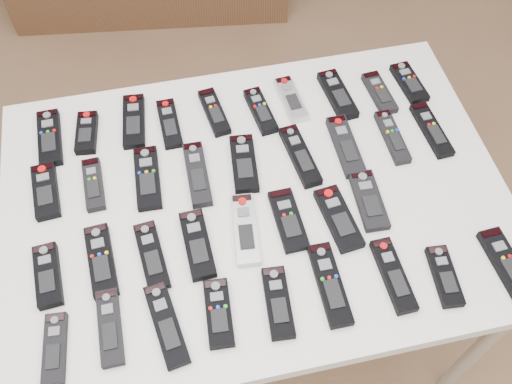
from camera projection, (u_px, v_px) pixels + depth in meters
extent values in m
plane|color=brown|center=(245.00, 313.00, 2.07)|extent=(4.00, 4.00, 0.00)
cube|color=white|center=(256.00, 201.00, 1.43)|extent=(1.25, 0.88, 0.04)
cylinder|color=beige|center=(478.00, 349.00, 1.62)|extent=(0.04, 0.04, 0.74)
cylinder|color=beige|center=(66.00, 200.00, 1.90)|extent=(0.04, 0.04, 0.74)
cylinder|color=beige|center=(388.00, 144.00, 2.03)|extent=(0.04, 0.04, 0.74)
cube|color=black|center=(50.00, 138.00, 1.50)|extent=(0.06, 0.18, 0.02)
cube|color=black|center=(87.00, 133.00, 1.51)|extent=(0.07, 0.14, 0.02)
cube|color=black|center=(134.00, 121.00, 1.54)|extent=(0.07, 0.18, 0.02)
cube|color=black|center=(169.00, 124.00, 1.54)|extent=(0.05, 0.17, 0.02)
cube|color=black|center=(214.00, 112.00, 1.56)|extent=(0.07, 0.17, 0.02)
cube|color=black|center=(261.00, 111.00, 1.56)|extent=(0.07, 0.16, 0.02)
cube|color=#B7B7BC|center=(291.00, 99.00, 1.58)|extent=(0.06, 0.16, 0.02)
cube|color=black|center=(338.00, 95.00, 1.59)|extent=(0.07, 0.18, 0.02)
cube|color=black|center=(379.00, 93.00, 1.60)|extent=(0.06, 0.15, 0.02)
cube|color=black|center=(409.00, 83.00, 1.62)|extent=(0.07, 0.15, 0.02)
cube|color=black|center=(46.00, 191.00, 1.41)|extent=(0.07, 0.16, 0.02)
cube|color=black|center=(94.00, 185.00, 1.42)|extent=(0.05, 0.15, 0.02)
cube|color=black|center=(148.00, 178.00, 1.44)|extent=(0.07, 0.19, 0.02)
cube|color=black|center=(197.00, 174.00, 1.44)|extent=(0.05, 0.19, 0.02)
cube|color=black|center=(244.00, 164.00, 1.46)|extent=(0.08, 0.18, 0.02)
cube|color=black|center=(300.00, 156.00, 1.47)|extent=(0.07, 0.20, 0.02)
cube|color=black|center=(345.00, 146.00, 1.49)|extent=(0.05, 0.19, 0.02)
cube|color=black|center=(392.00, 137.00, 1.51)|extent=(0.04, 0.17, 0.02)
cube|color=black|center=(432.00, 130.00, 1.52)|extent=(0.06, 0.19, 0.02)
cube|color=black|center=(48.00, 275.00, 1.28)|extent=(0.07, 0.16, 0.02)
cube|color=black|center=(101.00, 261.00, 1.31)|extent=(0.07, 0.19, 0.02)
cube|color=black|center=(152.00, 256.00, 1.31)|extent=(0.07, 0.18, 0.02)
cube|color=black|center=(197.00, 244.00, 1.33)|extent=(0.06, 0.18, 0.02)
cube|color=#B7B7BC|center=(245.00, 229.00, 1.35)|extent=(0.07, 0.19, 0.02)
cube|color=black|center=(288.00, 220.00, 1.37)|extent=(0.06, 0.17, 0.02)
cube|color=black|center=(339.00, 218.00, 1.37)|extent=(0.08, 0.18, 0.02)
cube|color=black|center=(369.00, 200.00, 1.40)|extent=(0.07, 0.17, 0.02)
cube|color=black|center=(55.00, 348.00, 1.19)|extent=(0.06, 0.15, 0.02)
cube|color=black|center=(110.00, 327.00, 1.22)|extent=(0.05, 0.17, 0.02)
cube|color=black|center=(166.00, 324.00, 1.22)|extent=(0.08, 0.20, 0.02)
cube|color=black|center=(219.00, 313.00, 1.24)|extent=(0.07, 0.16, 0.02)
cube|color=black|center=(278.00, 303.00, 1.25)|extent=(0.07, 0.17, 0.02)
cube|color=black|center=(330.00, 284.00, 1.27)|extent=(0.05, 0.20, 0.02)
cube|color=black|center=(393.00, 275.00, 1.29)|extent=(0.05, 0.18, 0.02)
cube|color=black|center=(444.00, 276.00, 1.29)|extent=(0.06, 0.15, 0.02)
cube|color=black|center=(506.00, 263.00, 1.30)|extent=(0.07, 0.18, 0.02)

